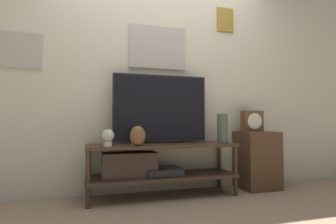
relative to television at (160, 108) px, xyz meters
name	(u,v)px	position (x,y,z in m)	size (l,w,h in m)	color
ground_plane	(170,204)	(0.00, -0.34, -0.89)	(12.00, 12.00, 0.00)	#997F60
wall_back	(156,67)	(0.00, 0.17, 0.47)	(6.40, 0.08, 2.70)	beige
media_console	(151,164)	(-0.12, -0.09, -0.56)	(1.50, 0.42, 0.52)	#422D1E
television	(160,108)	(0.00, 0.00, 0.00)	(1.00, 0.05, 0.72)	black
vase_urn_stoneware	(138,136)	(-0.28, -0.24, -0.27)	(0.15, 0.12, 0.19)	brown
vase_tall_ceramic	(222,129)	(0.63, -0.18, -0.21)	(0.11, 0.11, 0.31)	#4C5647
candle_jar	(136,139)	(-0.27, -0.09, -0.31)	(0.08, 0.08, 0.11)	beige
decorative_bust	(108,137)	(-0.55, -0.25, -0.28)	(0.11, 0.11, 0.16)	beige
side_table	(257,160)	(1.12, -0.07, -0.57)	(0.41, 0.37, 0.64)	#513823
mantel_clock	(252,121)	(1.09, -0.03, -0.13)	(0.24, 0.11, 0.24)	brown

